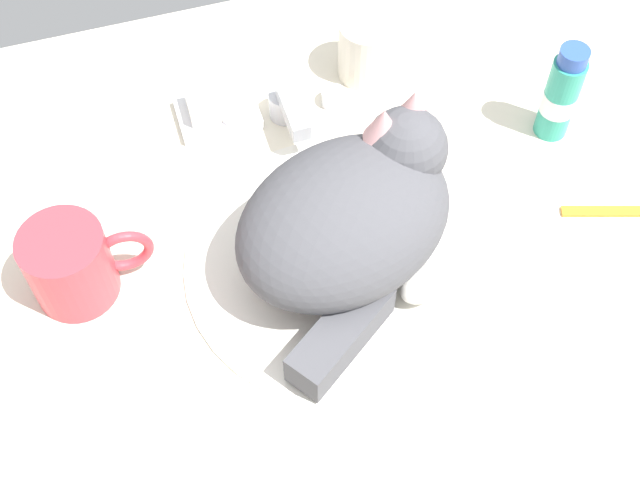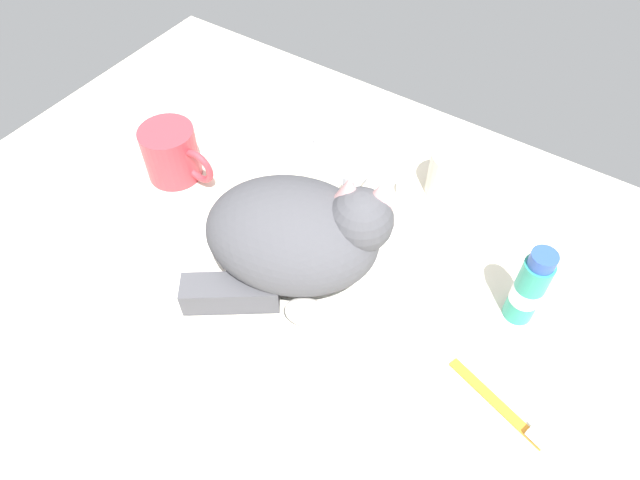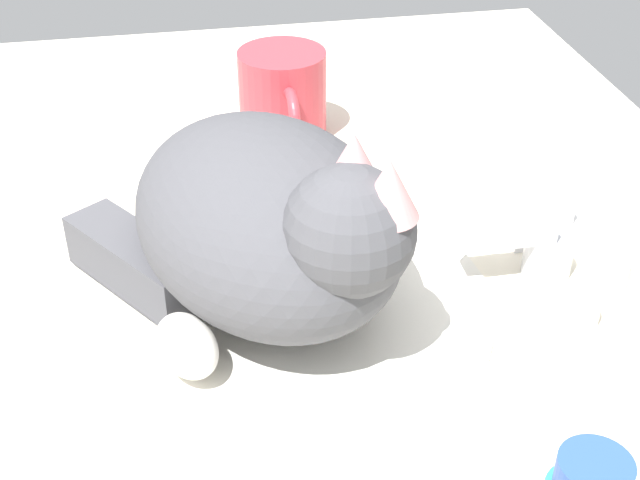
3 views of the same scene
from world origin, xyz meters
TOP-DOWN VIEW (x-y plane):
  - ground_plane at (0.00, 0.00)cm, footprint 110.00×82.50cm
  - sink_basin at (0.00, 0.00)cm, footprint 31.87×31.87cm
  - faucet at (0.00, 19.79)cm, footprint 14.38×8.92cm
  - cat at (0.90, 0.17)cm, footprint 26.40×25.67cm
  - coffee_mug at (-25.47, 4.90)cm, footprint 12.23×8.18cm
  - soap_dish at (-7.34, 22.71)cm, footprint 9.00×6.40cm
  - soap_bar at (-7.34, 22.71)cm, footprint 6.45×4.17cm

SIDE VIEW (x-z plane):
  - ground_plane at x=0.00cm, z-range -3.00..0.00cm
  - sink_basin at x=0.00cm, z-range 0.00..0.76cm
  - soap_dish at x=-7.34cm, z-range 0.00..1.20cm
  - faucet at x=0.00cm, z-range -0.45..4.84cm
  - soap_bar at x=-7.34cm, z-range 1.20..3.60cm
  - coffee_mug at x=-25.47cm, z-range 0.00..8.40cm
  - cat at x=0.90cm, z-range -0.17..14.97cm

